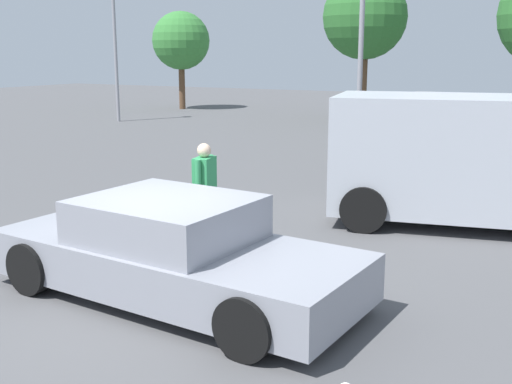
# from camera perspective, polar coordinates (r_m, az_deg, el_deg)

# --- Properties ---
(ground_plane) EXTENTS (80.00, 80.00, 0.00)m
(ground_plane) POSITION_cam_1_polar(r_m,az_deg,el_deg) (7.74, -9.47, -9.32)
(ground_plane) COLOR #515154
(sedan_foreground) EXTENTS (4.63, 2.17, 1.20)m
(sedan_foreground) POSITION_cam_1_polar(r_m,az_deg,el_deg) (7.49, -7.52, -5.44)
(sedan_foreground) COLOR gray
(sedan_foreground) RESTS_ON ground_plane
(van_white) EXTENTS (5.48, 3.17, 2.16)m
(van_white) POSITION_cam_1_polar(r_m,az_deg,el_deg) (11.11, 20.71, 2.98)
(van_white) COLOR #B2B7C1
(van_white) RESTS_ON ground_plane
(suv_dark) EXTENTS (4.62, 2.11, 1.90)m
(suv_dark) POSITION_cam_1_polar(r_m,az_deg,el_deg) (15.54, 21.55, 4.94)
(suv_dark) COLOR gray
(suv_dark) RESTS_ON ground_plane
(pedestrian) EXTENTS (0.31, 0.56, 1.54)m
(pedestrian) POSITION_cam_1_polar(r_m,az_deg,el_deg) (9.50, -4.68, 0.65)
(pedestrian) COLOR navy
(pedestrian) RESTS_ON ground_plane
(light_post_far) EXTENTS (0.44, 0.44, 5.60)m
(light_post_far) POSITION_cam_1_polar(r_m,az_deg,el_deg) (27.54, -12.73, 14.32)
(light_post_far) COLOR gray
(light_post_far) RESTS_ON ground_plane
(tree_back_left) EXTENTS (3.54, 3.54, 6.11)m
(tree_back_left) POSITION_cam_1_polar(r_m,az_deg,el_deg) (27.69, 9.84, 15.35)
(tree_back_left) COLOR brown
(tree_back_left) RESTS_ON ground_plane
(tree_back_right) EXTENTS (2.94, 2.94, 4.95)m
(tree_back_right) POSITION_cam_1_polar(r_m,az_deg,el_deg) (33.23, -6.83, 13.45)
(tree_back_right) COLOR brown
(tree_back_right) RESTS_ON ground_plane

